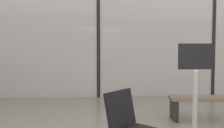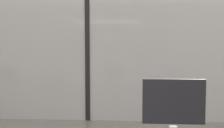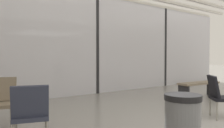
# 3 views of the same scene
# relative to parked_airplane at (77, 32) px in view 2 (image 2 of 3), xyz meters

# --- Properties ---
(glass_curtain_wall) EXTENTS (14.00, 0.08, 3.35)m
(glass_curtain_wall) POSITION_rel_parked_airplane_xyz_m (1.24, -5.38, -0.45)
(glass_curtain_wall) COLOR silver
(glass_curtain_wall) RESTS_ON ground
(window_mullion_1) EXTENTS (0.10, 0.12, 3.35)m
(window_mullion_1) POSITION_rel_parked_airplane_xyz_m (1.24, -5.38, -0.45)
(window_mullion_1) COLOR black
(window_mullion_1) RESTS_ON ground
(parked_airplane) EXTENTS (13.62, 4.26, 4.26)m
(parked_airplane) POSITION_rel_parked_airplane_xyz_m (0.00, 0.00, 0.00)
(parked_airplane) COLOR silver
(parked_airplane) RESTS_ON ground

